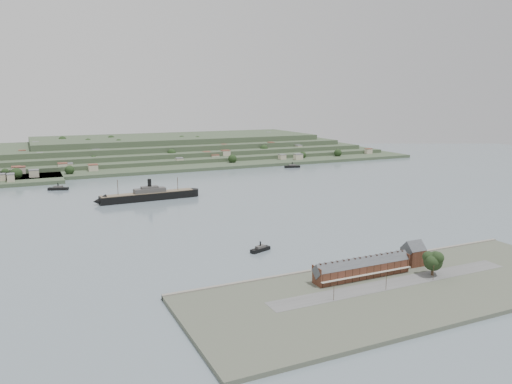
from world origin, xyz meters
name	(u,v)px	position (x,y,z in m)	size (l,w,h in m)	color
ground	(247,212)	(0.00, 0.00, 0.00)	(1400.00, 1400.00, 0.00)	slate
near_shore	(402,288)	(0.00, -186.75, 1.01)	(220.00, 80.00, 2.60)	#4C5142
terrace_row	(362,268)	(-10.00, -168.02, 6.84)	(55.60, 9.80, 11.07)	#4B2A1A
gabled_building	(413,254)	(27.50, -164.00, 8.19)	(10.40, 10.18, 14.09)	#4B2A1A
far_peninsula	(160,150)	(27.91, 393.10, 11.88)	(760.00, 309.00, 30.00)	#374830
steamship	(145,196)	(-65.70, 80.53, 4.33)	(97.70, 15.43, 23.43)	black
tugboat	(260,249)	(-36.11, -101.05, 1.55)	(14.61, 8.29, 6.37)	black
ferry_west	(58,188)	(-134.47, 169.65, 1.79)	(20.50, 11.72, 7.42)	black
ferry_east	(292,166)	(159.59, 209.81, 1.87)	(21.44, 10.90, 7.75)	black
fig_tree	(434,260)	(25.09, -181.91, 10.22)	(12.06, 10.44, 13.46)	#3E2C1C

